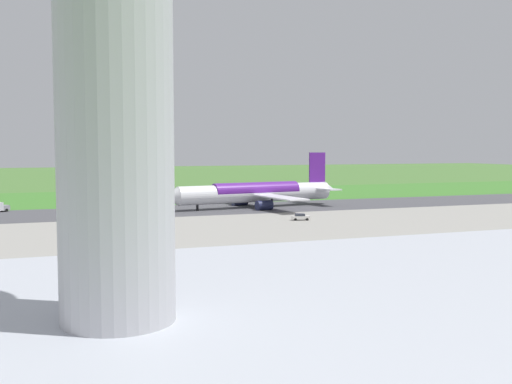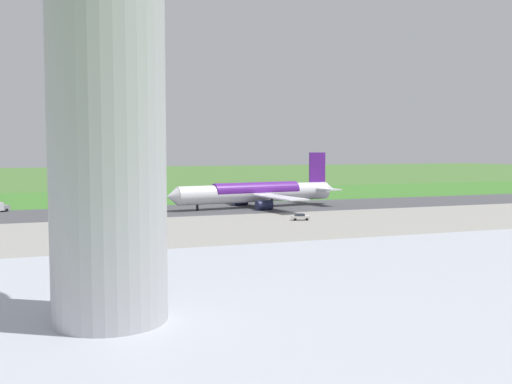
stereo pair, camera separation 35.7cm
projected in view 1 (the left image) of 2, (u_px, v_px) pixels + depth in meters
ground_plane at (287, 206)px, 174.15m from camera, size 800.00×800.00×0.00m
runway_asphalt at (287, 206)px, 174.15m from camera, size 600.00×31.07×0.06m
apron_concrete at (417, 237)px, 114.24m from camera, size 440.00×110.00×0.05m
grass_verge_foreground at (239, 195)px, 215.20m from camera, size 600.00×80.00×0.04m
airliner_main at (257, 192)px, 170.69m from camera, size 54.07×44.41×15.88m
service_car_followme at (300, 217)px, 140.40m from camera, size 4.51×2.78×1.62m
no_stopping_sign at (242, 190)px, 217.48m from camera, size 0.60×0.10×2.71m
traffic_cone_orange at (233, 195)px, 215.49m from camera, size 0.40×0.40×0.55m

